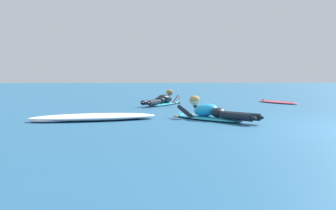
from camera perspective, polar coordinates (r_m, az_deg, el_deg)
ground_plane at (r=16.82m, az=9.11°, el=0.75°), size 120.00×120.00×0.00m
surfer_near at (r=8.50m, az=5.97°, el=-1.16°), size 1.60×2.25×0.54m
surfer_far at (r=13.21m, az=-0.70°, el=0.61°), size 1.60×2.47×0.55m
drifting_surfboard at (r=14.77m, az=14.95°, el=0.40°), size 1.08×2.14×0.16m
whitewater_mid_right at (r=8.54m, az=-10.25°, el=-1.69°), size 2.70×1.30×0.14m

